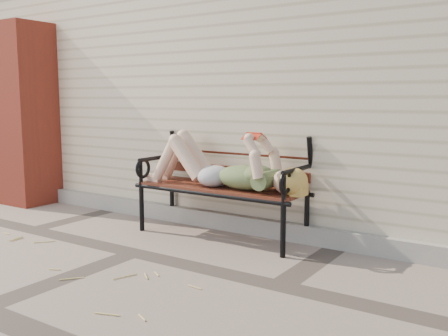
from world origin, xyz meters
The scene contains 7 objects.
ground centered at (0.00, 0.00, 0.00)m, with size 80.00×80.00×0.00m, color #7A685E.
house_wall centered at (0.00, 3.00, 1.50)m, with size 8.00×4.00×3.00m, color beige.
foundation_strip centered at (0.00, 0.97, 0.07)m, with size 8.00×0.10×0.15m, color #9E978E.
brick_pillar centered at (-2.30, 0.75, 1.00)m, with size 0.50×0.50×2.00m, color #AD3727.
garden_bench centered at (0.30, 0.84, 0.58)m, with size 1.60×0.64×1.03m.
reading_woman centered at (0.31, 0.72, 0.61)m, with size 1.51×0.34×0.47m.
straw_scatter centered at (-0.17, -0.96, 0.01)m, with size 2.92×1.64×0.01m.
Camera 1 is at (2.61, -2.72, 1.17)m, focal length 40.00 mm.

